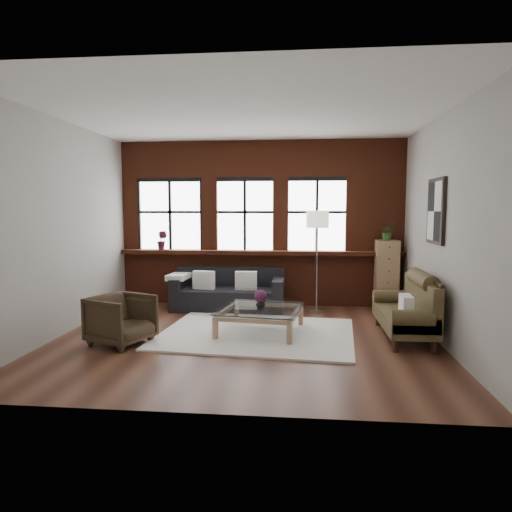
# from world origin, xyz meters

# --- Properties ---
(floor) EXTENTS (5.50, 5.50, 0.00)m
(floor) POSITION_xyz_m (0.00, 0.00, 0.00)
(floor) COLOR #462619
(floor) RESTS_ON ground
(ceiling) EXTENTS (5.50, 5.50, 0.00)m
(ceiling) POSITION_xyz_m (0.00, 0.00, 3.20)
(ceiling) COLOR white
(ceiling) RESTS_ON ground
(wall_back) EXTENTS (5.50, 0.00, 5.50)m
(wall_back) POSITION_xyz_m (0.00, 2.50, 1.60)
(wall_back) COLOR #A4A199
(wall_back) RESTS_ON ground
(wall_front) EXTENTS (5.50, 0.00, 5.50)m
(wall_front) POSITION_xyz_m (0.00, -2.50, 1.60)
(wall_front) COLOR #A4A199
(wall_front) RESTS_ON ground
(wall_left) EXTENTS (0.00, 5.00, 5.00)m
(wall_left) POSITION_xyz_m (-2.75, 0.00, 1.60)
(wall_left) COLOR #A4A199
(wall_left) RESTS_ON ground
(wall_right) EXTENTS (0.00, 5.00, 5.00)m
(wall_right) POSITION_xyz_m (2.75, 0.00, 1.60)
(wall_right) COLOR #A4A199
(wall_right) RESTS_ON ground
(brick_backwall) EXTENTS (5.50, 0.12, 3.20)m
(brick_backwall) POSITION_xyz_m (0.00, 2.44, 1.60)
(brick_backwall) COLOR maroon
(brick_backwall) RESTS_ON floor
(sill_ledge) EXTENTS (5.50, 0.30, 0.08)m
(sill_ledge) POSITION_xyz_m (0.00, 2.35, 1.04)
(sill_ledge) COLOR maroon
(sill_ledge) RESTS_ON brick_backwall
(window_left) EXTENTS (1.38, 0.10, 1.50)m
(window_left) POSITION_xyz_m (-1.80, 2.45, 1.75)
(window_left) COLOR black
(window_left) RESTS_ON brick_backwall
(window_mid) EXTENTS (1.38, 0.10, 1.50)m
(window_mid) POSITION_xyz_m (-0.30, 2.45, 1.75)
(window_mid) COLOR black
(window_mid) RESTS_ON brick_backwall
(window_right) EXTENTS (1.38, 0.10, 1.50)m
(window_right) POSITION_xyz_m (1.10, 2.45, 1.75)
(window_right) COLOR black
(window_right) RESTS_ON brick_backwall
(wall_poster) EXTENTS (0.05, 0.74, 0.94)m
(wall_poster) POSITION_xyz_m (2.72, 0.30, 1.85)
(wall_poster) COLOR black
(wall_poster) RESTS_ON wall_right
(shag_rug) EXTENTS (3.03, 2.48, 0.03)m
(shag_rug) POSITION_xyz_m (0.15, 0.21, 0.02)
(shag_rug) COLOR white
(shag_rug) RESTS_ON floor
(dark_sofa) EXTENTS (2.08, 0.84, 0.75)m
(dark_sofa) POSITION_xyz_m (-0.55, 1.90, 0.38)
(dark_sofa) COLOR black
(dark_sofa) RESTS_ON floor
(pillow_a) EXTENTS (0.42, 0.21, 0.34)m
(pillow_a) POSITION_xyz_m (-1.00, 1.80, 0.57)
(pillow_a) COLOR white
(pillow_a) RESTS_ON dark_sofa
(pillow_b) EXTENTS (0.41, 0.16, 0.34)m
(pillow_b) POSITION_xyz_m (-0.20, 1.80, 0.57)
(pillow_b) COLOR white
(pillow_b) RESTS_ON dark_sofa
(vintage_settee) EXTENTS (0.74, 1.66, 0.89)m
(vintage_settee) POSITION_xyz_m (2.30, 0.24, 0.44)
(vintage_settee) COLOR #493C22
(vintage_settee) RESTS_ON floor
(pillow_settee) EXTENTS (0.15, 0.39, 0.34)m
(pillow_settee) POSITION_xyz_m (2.22, -0.26, 0.56)
(pillow_settee) COLOR white
(pillow_settee) RESTS_ON vintage_settee
(armchair) EXTENTS (0.99, 0.97, 0.69)m
(armchair) POSITION_xyz_m (-1.69, -0.44, 0.35)
(armchair) COLOR #322619
(armchair) RESTS_ON floor
(coffee_table) EXTENTS (1.36, 1.36, 0.40)m
(coffee_table) POSITION_xyz_m (0.20, 0.29, 0.19)
(coffee_table) COLOR #A27C57
(coffee_table) RESTS_ON shag_rug
(vase) EXTENTS (0.18, 0.18, 0.14)m
(vase) POSITION_xyz_m (0.20, 0.29, 0.46)
(vase) COLOR #B2B2B2
(vase) RESTS_ON coffee_table
(flowers) EXTENTS (0.19, 0.19, 0.19)m
(flowers) POSITION_xyz_m (0.20, 0.29, 0.57)
(flowers) COLOR #541C3E
(flowers) RESTS_ON vase
(drawer_chest) EXTENTS (0.40, 0.40, 1.31)m
(drawer_chest) POSITION_xyz_m (2.40, 2.16, 0.65)
(drawer_chest) COLOR #A27C57
(drawer_chest) RESTS_ON floor
(potted_plant_top) EXTENTS (0.34, 0.31, 0.32)m
(potted_plant_top) POSITION_xyz_m (2.40, 2.16, 1.47)
(potted_plant_top) COLOR #2D5923
(potted_plant_top) RESTS_ON drawer_chest
(floor_lamp) EXTENTS (0.40, 0.40, 2.00)m
(floor_lamp) POSITION_xyz_m (1.09, 1.77, 1.00)
(floor_lamp) COLOR #A5A5A8
(floor_lamp) RESTS_ON floor
(sill_plant) EXTENTS (0.24, 0.21, 0.38)m
(sill_plant) POSITION_xyz_m (-1.94, 2.32, 1.27)
(sill_plant) COLOR #541C3E
(sill_plant) RESTS_ON sill_ledge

